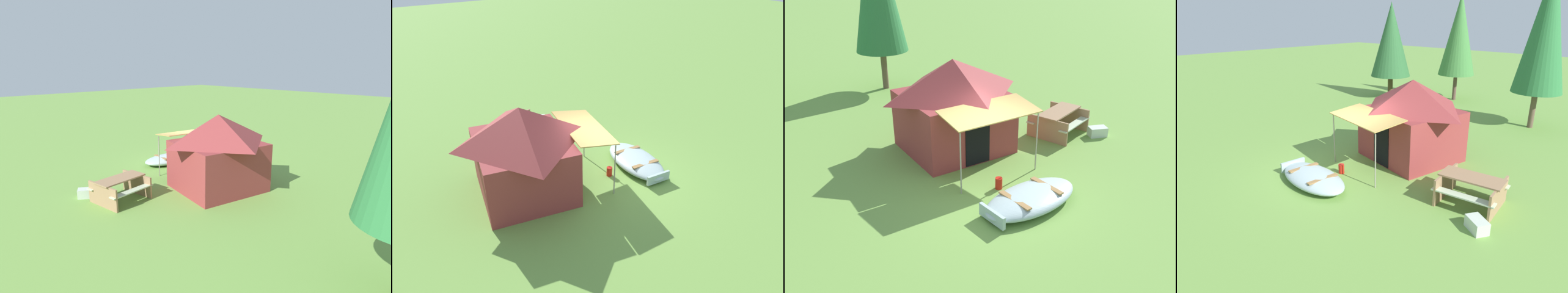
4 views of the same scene
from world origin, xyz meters
TOP-DOWN VIEW (x-y plane):
  - ground_plane at (0.00, 0.00)m, footprint 80.00×80.00m
  - beached_rowboat at (0.08, -1.09)m, footprint 2.68×1.51m
  - canvas_cabin_tent at (0.88, 2.51)m, footprint 3.47×4.27m
  - picnic_table at (3.98, 1.05)m, footprint 1.79×1.61m
  - cooler_box at (4.70, 0.04)m, footprint 0.65×0.58m
  - fuel_can at (0.12, -0.02)m, footprint 0.21×0.21m
  - pine_tree_back_left at (-5.76, 9.15)m, footprint 2.30×2.30m
  - pine_tree_back_right at (2.62, 8.89)m, footprint 2.07×2.07m
  - pine_tree_far_center at (-2.67, 11.30)m, footprint 2.03×2.03m

SIDE VIEW (x-z plane):
  - ground_plane at x=0.00m, z-range 0.00..0.00m
  - fuel_can at x=0.12m, z-range 0.00..0.30m
  - cooler_box at x=4.70m, z-range 0.00..0.30m
  - beached_rowboat at x=0.08m, z-range 0.01..0.40m
  - picnic_table at x=3.98m, z-range 0.09..0.86m
  - canvas_cabin_tent at x=0.88m, z-range 0.05..2.75m
  - pine_tree_back_left at x=-5.76m, z-range 0.64..6.01m
  - pine_tree_far_center at x=-2.67m, z-range 0.72..6.57m
  - pine_tree_back_right at x=2.62m, z-range 0.77..7.65m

